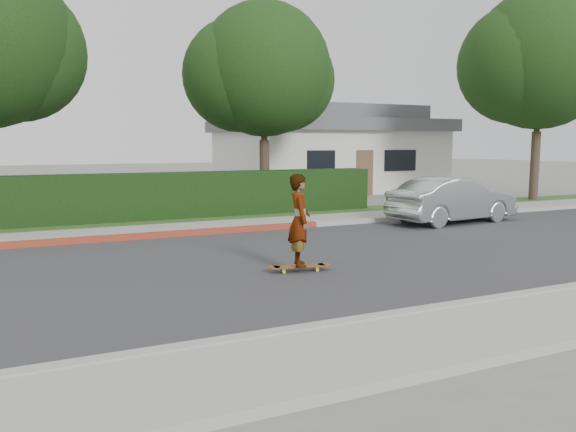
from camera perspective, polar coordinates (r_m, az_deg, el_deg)
name	(u,v)px	position (r m, az deg, el deg)	size (l,w,h in m)	color
ground	(363,255)	(12.24, 7.61, -3.95)	(120.00, 120.00, 0.00)	slate
road	(363,255)	(12.24, 7.61, -3.93)	(60.00, 8.00, 0.01)	#2D2D30
curb_near	(512,299)	(9.15, 21.80, -7.81)	(60.00, 0.20, 0.15)	#9E9E99
sidewalk_near	(564,316)	(8.60, 26.24, -9.12)	(60.00, 1.60, 0.12)	gray
curb_far	(283,227)	(15.78, -0.48, -1.07)	(60.00, 0.20, 0.15)	#9E9E99
curb_red_section	(97,239)	(14.44, -18.82, -2.25)	(12.00, 0.21, 0.15)	#983521
sidewalk_far	(271,223)	(16.59, -1.78, -0.71)	(60.00, 1.60, 0.12)	gray
planting_strip	(251,217)	(18.06, -3.81, -0.10)	(60.00, 1.60, 0.10)	#2D4C1E
hedge	(152,197)	(17.70, -13.62, 1.84)	(15.00, 1.00, 1.50)	black
tree_center	(262,74)	(21.01, -2.70, 14.22)	(5.66, 4.84, 7.44)	#33261C
tree_right	(536,63)	(25.56, 23.92, 14.01)	(6.32, 5.60, 8.56)	#33261C
house	(326,149)	(29.85, 3.92, 6.77)	(10.60, 8.60, 4.30)	beige
skateboard	(299,266)	(10.54, 1.16, -5.14)	(1.22, 0.46, 0.11)	gold
skateboarder	(300,220)	(10.39, 1.18, -0.43)	(0.63, 0.41, 1.71)	white
car_silver	(453,200)	(17.71, 16.40, 1.57)	(1.47, 4.22, 1.39)	#B5B8BD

